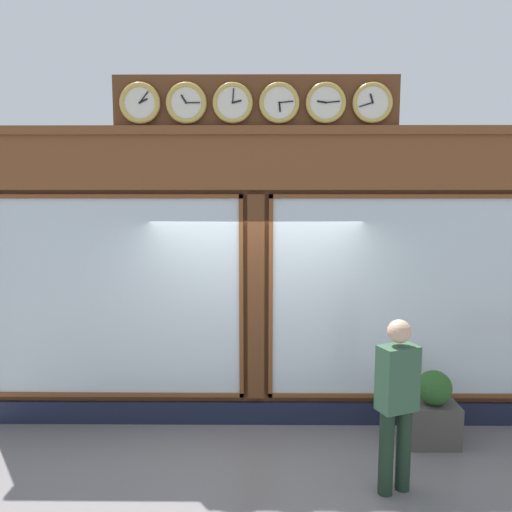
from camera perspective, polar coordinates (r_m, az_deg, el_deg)
The scene contains 4 objects.
shop_facade at distance 6.36m, azimuth 0.00°, elevation -1.98°, with size 6.78×0.42×4.17m.
pedestrian at distance 5.25m, azimuth 15.09°, elevation -14.77°, with size 0.42×0.34×1.69m.
planter_box at distance 6.51m, azimuth 18.69°, elevation -17.00°, with size 0.56×0.36×0.48m, color #4C4742.
planter_shrub at distance 6.34m, azimuth 18.86°, elevation -13.43°, with size 0.39×0.39×0.39m, color #285623.
Camera 1 is at (-0.05, 6.15, 2.90)m, focal length 36.72 mm.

